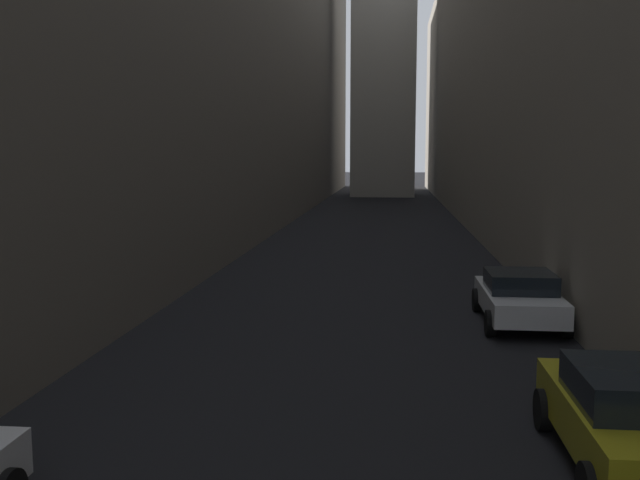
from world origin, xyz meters
TOP-DOWN VIEW (x-y plane):
  - ground_plane at (0.00, 48.00)m, footprint 264.00×264.00m
  - building_block_left at (-11.07, 50.00)m, footprint 11.14×108.00m
  - building_block_right at (13.29, 50.00)m, footprint 15.57×108.00m
  - parked_car_right_third at (4.40, 15.63)m, footprint 1.93×4.02m
  - parked_car_right_far at (4.40, 24.33)m, footprint 2.04×4.09m

SIDE VIEW (x-z plane):
  - ground_plane at x=0.00m, z-range 0.00..0.00m
  - parked_car_right_far at x=4.40m, z-range 0.03..1.43m
  - parked_car_right_third at x=4.40m, z-range 0.03..1.55m
  - building_block_right at x=13.29m, z-range 0.00..21.64m
  - building_block_left at x=-11.07m, z-range 0.00..25.32m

